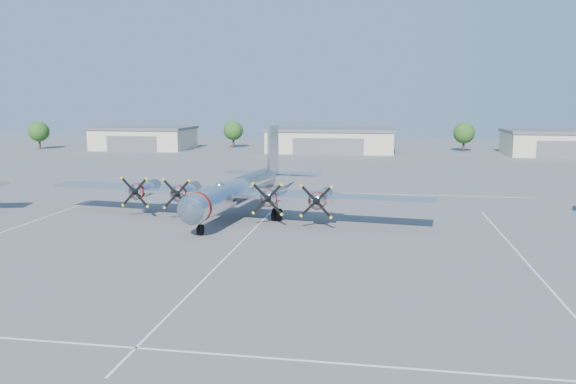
% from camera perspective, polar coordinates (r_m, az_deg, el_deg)
% --- Properties ---
extents(ground, '(260.00, 260.00, 0.00)m').
position_cam_1_polar(ground, '(48.47, -4.35, -4.67)').
color(ground, '#545457').
rests_on(ground, ground).
extents(parking_lines, '(60.00, 50.08, 0.01)m').
position_cam_1_polar(parking_lines, '(46.83, -4.86, -5.17)').
color(parking_lines, silver).
rests_on(parking_lines, ground).
extents(hangar_west, '(22.60, 14.60, 5.40)m').
position_cam_1_polar(hangar_west, '(139.78, -14.41, 5.35)').
color(hangar_west, '#BEB597').
rests_on(hangar_west, ground).
extents(hangar_center, '(28.60, 14.60, 5.40)m').
position_cam_1_polar(hangar_center, '(128.44, 4.38, 5.28)').
color(hangar_center, '#BEB597').
rests_on(hangar_center, ground).
extents(hangar_east, '(20.60, 14.60, 5.40)m').
position_cam_1_polar(hangar_east, '(133.11, 25.49, 4.55)').
color(hangar_east, '#BEB597').
rests_on(hangar_east, ground).
extents(tree_far_west, '(4.80, 4.80, 6.64)m').
position_cam_1_polar(tree_far_west, '(148.18, -23.99, 5.63)').
color(tree_far_west, '#382619').
rests_on(tree_far_west, ground).
extents(tree_west, '(4.80, 4.80, 6.64)m').
position_cam_1_polar(tree_west, '(140.63, -5.58, 6.23)').
color(tree_west, '#382619').
rests_on(tree_west, ground).
extents(tree_east, '(4.80, 4.80, 6.64)m').
position_cam_1_polar(tree_east, '(135.17, 17.45, 5.73)').
color(tree_east, '#382619').
rests_on(tree_east, ground).
extents(main_bomber_b29, '(42.30, 31.48, 8.70)m').
position_cam_1_polar(main_bomber_b29, '(58.06, -4.99, -2.33)').
color(main_bomber_b29, silver).
rests_on(main_bomber_b29, ground).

